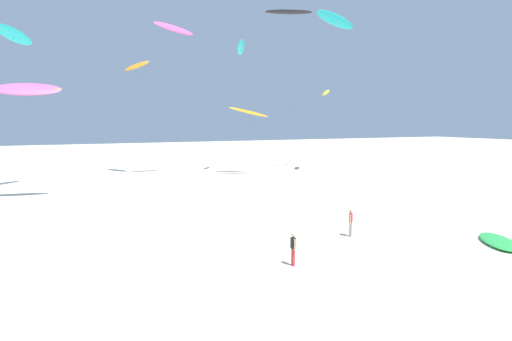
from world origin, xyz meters
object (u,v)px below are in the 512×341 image
flying_kite_2 (249,112)px  flying_kite_1 (336,20)px  flying_kite_0 (14,35)px  person_far_watcher (293,248)px  person_mid_field (351,222)px  flying_kite_6 (241,47)px  flying_kite_7 (174,29)px  grounded_kite_0 (499,241)px  flying_kite_8 (289,12)px  flying_kite_5 (137,66)px  flying_kite_4 (27,89)px  flying_kite_3 (326,93)px

flying_kite_2 → flying_kite_1: bearing=-3.9°
flying_kite_0 → person_far_watcher: bearing=-72.0°
flying_kite_1 → person_mid_field: 45.23m
flying_kite_6 → flying_kite_7: size_ratio=0.93×
flying_kite_2 → grounded_kite_0: 40.79m
flying_kite_8 → flying_kite_5: bearing=134.9°
flying_kite_6 → flying_kite_4: bearing=-154.2°
flying_kite_8 → person_far_watcher: size_ratio=11.97×
flying_kite_3 → flying_kite_4: 38.97m
flying_kite_0 → flying_kite_8: size_ratio=0.83×
flying_kite_0 → flying_kite_6: size_ratio=0.92×
flying_kite_2 → flying_kite_3: bearing=-8.1°
person_far_watcher → person_mid_field: bearing=30.1°
flying_kite_1 → flying_kite_7: size_ratio=1.16×
flying_kite_2 → flying_kite_8: (1.03, -8.33, 11.27)m
flying_kite_5 → flying_kite_1: bearing=-14.5°
flying_kite_0 → grounded_kite_0: flying_kite_0 is taller
grounded_kite_0 → flying_kite_3: bearing=69.5°
flying_kite_3 → flying_kite_4: flying_kite_3 is taller
flying_kite_2 → flying_kite_8: size_ratio=0.52×
flying_kite_0 → flying_kite_5: flying_kite_0 is taller
flying_kite_1 → person_far_watcher: flying_kite_1 is taller
flying_kite_1 → flying_kite_2: bearing=176.1°
flying_kite_2 → flying_kite_8: flying_kite_8 is taller
flying_kite_1 → flying_kite_2: size_ratio=2.15×
flying_kite_7 → person_mid_field: size_ratio=11.24×
grounded_kite_0 → flying_kite_0: bearing=123.8°
flying_kite_7 → flying_kite_6: bearing=5.6°
flying_kite_8 → person_mid_field: (-10.90, -26.11, -18.50)m
flying_kite_0 → person_far_watcher: size_ratio=9.94×
flying_kite_3 → flying_kite_8: 14.81m
flying_kite_0 → flying_kite_2: flying_kite_0 is taller
flying_kite_7 → flying_kite_4: bearing=-145.2°
person_mid_field → flying_kite_2: bearing=74.0°
flying_kite_4 → flying_kite_5: bearing=51.1°
flying_kite_1 → flying_kite_8: size_ratio=1.12×
flying_kite_6 → person_mid_field: size_ratio=10.48×
flying_kite_6 → person_far_watcher: flying_kite_6 is taller
grounded_kite_0 → person_far_watcher: 13.06m
flying_kite_1 → person_mid_field: bearing=-124.2°
flying_kite_1 → flying_kite_2: (-12.98, 0.89, -12.71)m
flying_kite_2 → flying_kite_4: bearing=-157.5°
flying_kite_0 → flying_kite_6: (27.12, 5.57, 1.23)m
person_far_watcher → flying_kite_0: bearing=108.0°
flying_kite_7 → person_mid_field: (-0.15, -35.20, -17.22)m
flying_kite_4 → flying_kite_1: bearing=14.4°
person_mid_field → flying_kite_0: bearing=119.8°
flying_kite_5 → flying_kite_8: size_ratio=0.75×
flying_kite_4 → flying_kite_6: size_ratio=0.59×
flying_kite_2 → flying_kite_7: bearing=175.6°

